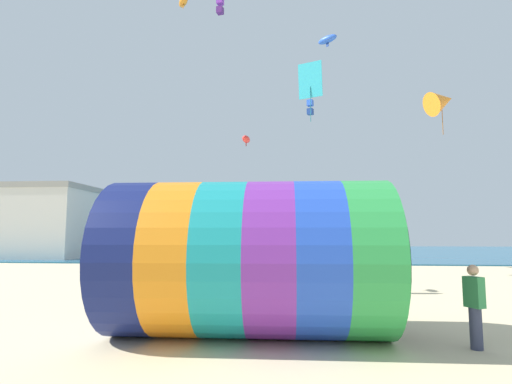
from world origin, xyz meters
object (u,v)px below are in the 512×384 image
kite_blue_parafoil (327,40)px  bystander_near_water (386,270)px  kite_orange_parafoil (183,1)px  kite_orange_delta (442,101)px  kite_handler (475,306)px  kite_red_parafoil (246,139)px  bystander_mid_beach (176,262)px  kite_blue_box (310,107)px  kite_purple_box (220,6)px  giant_inflatable_tube (250,258)px  kite_cyan_diamond (310,81)px

kite_blue_parafoil → bystander_near_water: bearing=-80.6°
kite_blue_parafoil → kite_orange_parafoil: bearing=164.0°
kite_orange_delta → kite_handler: bearing=-108.7°
kite_blue_parafoil → kite_red_parafoil: bearing=-119.8°
kite_orange_delta → kite_orange_parafoil: bearing=152.7°
kite_orange_delta → bystander_mid_beach: bearing=170.0°
kite_handler → bystander_near_water: (0.01, 7.49, 0.05)m
kite_blue_box → kite_purple_box: bearing=154.4°
giant_inflatable_tube → bystander_near_water: giant_inflatable_tube is taller
giant_inflatable_tube → kite_blue_parafoil: bearing=77.0°
giant_inflatable_tube → kite_blue_parafoil: kite_blue_parafoil is taller
kite_red_parafoil → kite_handler: bearing=-54.7°
kite_cyan_diamond → kite_blue_box: (0.22, 4.20, 0.04)m
kite_blue_parafoil → kite_red_parafoil: size_ratio=1.54×
kite_blue_box → kite_cyan_diamond: bearing=-93.0°
kite_blue_parafoil → kite_purple_box: 7.99m
giant_inflatable_tube → kite_handler: giant_inflatable_tube is taller
kite_handler → bystander_mid_beach: size_ratio=1.10×
kite_purple_box → giant_inflatable_tube: bearing=-77.3°
kite_orange_parafoil → kite_orange_delta: bearing=-27.3°
kite_purple_box → kite_orange_delta: bearing=-28.1°
kite_orange_parafoil → giant_inflatable_tube: bearing=-69.4°
kite_blue_parafoil → kite_orange_parafoil: (-9.94, 2.84, 4.72)m
kite_blue_box → bystander_near_water: kite_blue_box is taller
giant_inflatable_tube → kite_handler: 4.78m
kite_handler → kite_purple_box: size_ratio=1.41×
kite_blue_parafoil → bystander_mid_beach: bearing=-164.4°
kite_handler → kite_red_parafoil: bearing=125.3°
kite_blue_parafoil → kite_purple_box: (-7.02, 1.57, 3.49)m
giant_inflatable_tube → kite_red_parafoil: size_ratio=7.26×
giant_inflatable_tube → kite_blue_parafoil: size_ratio=4.71×
kite_blue_parafoil → bystander_near_water: 15.47m
kite_cyan_diamond → kite_orange_parafoil: kite_orange_parafoil is taller
kite_handler → bystander_near_water: 7.49m
kite_orange_delta → kite_blue_parafoil: size_ratio=1.76×
kite_blue_parafoil → kite_blue_box: kite_blue_parafoil is taller
kite_purple_box → bystander_near_water: size_ratio=0.68×
kite_blue_parafoil → kite_orange_delta: bearing=-44.7°
kite_handler → bystander_near_water: bystander_near_water is taller
kite_handler → giant_inflatable_tube: bearing=172.3°
giant_inflatable_tube → kite_blue_box: bearing=80.7°
kite_handler → kite_blue_parafoil: kite_blue_parafoil is taller
giant_inflatable_tube → kite_purple_box: 23.02m
kite_handler → kite_cyan_diamond: (-2.68, 9.79, 8.67)m
giant_inflatable_tube → bystander_near_water: size_ratio=3.57×
kite_orange_delta → kite_purple_box: kite_purple_box is taller
giant_inflatable_tube → bystander_near_water: (4.66, 6.86, -0.85)m
kite_red_parafoil → kite_purple_box: 14.83m
kite_cyan_diamond → kite_orange_parafoil: bearing=135.9°
kite_orange_delta → kite_blue_box: kite_blue_box is taller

